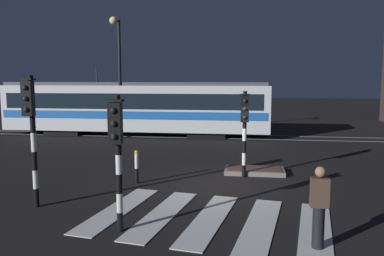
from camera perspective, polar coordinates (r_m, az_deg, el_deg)
ground_plane at (r=13.07m, az=3.91°, el=-8.17°), size 120.00×120.00×0.00m
rail_near at (r=22.86m, az=5.67°, el=-1.53°), size 80.00×0.12×0.03m
rail_far at (r=24.28m, az=5.81°, el=-1.03°), size 80.00×0.12×0.03m
crosswalk_zebra at (r=9.98m, az=2.56°, el=-13.00°), size 6.23×4.69×0.02m
traffic_island at (r=14.75m, az=9.01°, el=-6.11°), size 2.16×1.17×0.18m
traffic_light_median_centre at (r=13.69m, az=7.62°, el=0.98°), size 0.36×0.42×3.02m
traffic_light_kerb_mid_left at (r=8.80m, az=-10.80°, el=-2.19°), size 0.36×0.42×3.09m
traffic_light_corner_near_left at (r=11.14m, az=-22.27°, el=0.89°), size 0.36×0.42×3.54m
street_lamp_trackside_left at (r=23.10m, az=-10.63°, el=9.27°), size 0.44×1.21×6.82m
tram at (r=24.31m, az=-8.17°, el=3.06°), size 16.29×2.58×4.15m
pedestrian_waiting_at_kerb at (r=8.49m, az=17.90°, el=-10.82°), size 0.36×0.24×1.71m
bollard_island_edge at (r=13.21m, az=-8.01°, el=-5.56°), size 0.12×0.12×1.11m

